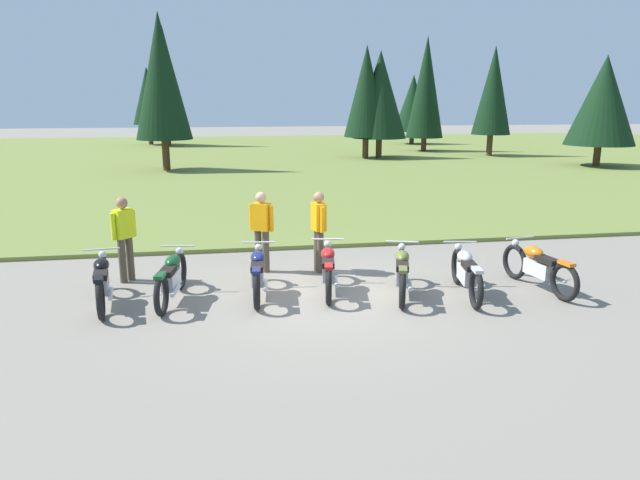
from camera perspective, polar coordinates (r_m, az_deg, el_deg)
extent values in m
plane|color=gray|center=(10.57, 0.54, -5.50)|extent=(140.00, 140.00, 0.00)
cube|color=olive|center=(35.43, -6.71, 7.99)|extent=(80.00, 44.00, 0.10)
cylinder|color=#47331E|center=(38.04, 16.38, 8.91)|extent=(0.36, 0.36, 1.41)
cone|color=black|center=(37.95, 16.73, 13.95)|extent=(2.36, 2.36, 5.29)
cylinder|color=#47331E|center=(33.86, 25.65, 7.44)|extent=(0.36, 0.36, 1.20)
cone|color=black|center=(33.74, 26.16, 12.26)|extent=(3.50, 3.50, 4.52)
cylinder|color=#47331E|center=(40.59, 10.19, 9.21)|extent=(0.36, 0.36, 1.01)
cone|color=black|center=(40.49, 10.42, 14.60)|extent=(2.50, 2.50, 6.62)
cylinder|color=#47331E|center=(47.14, 9.03, 9.89)|extent=(0.36, 0.36, 1.09)
cone|color=black|center=(47.05, 9.16, 13.19)|extent=(2.90, 2.90, 4.34)
cylinder|color=#47331E|center=(47.83, -16.38, 9.90)|extent=(0.36, 0.36, 1.65)
cone|color=black|center=(47.76, -16.63, 13.49)|extent=(2.46, 2.46, 4.35)
cylinder|color=#47331E|center=(35.09, 4.50, 9.02)|extent=(0.36, 0.36, 1.36)
cone|color=black|center=(34.98, 4.61, 14.41)|extent=(2.59, 2.59, 5.25)
cylinder|color=#47331E|center=(45.99, -14.73, 9.78)|extent=(0.36, 0.36, 1.49)
cone|color=black|center=(45.94, -15.07, 15.27)|extent=(3.05, 3.05, 7.35)
cylinder|color=#47331E|center=(29.73, -14.95, 8.03)|extent=(0.36, 0.36, 1.61)
cone|color=black|center=(29.64, -15.41, 15.31)|extent=(2.71, 2.71, 5.95)
cylinder|color=#47331E|center=(35.36, 5.82, 8.95)|extent=(0.36, 0.36, 1.27)
cone|color=black|center=(35.25, 5.94, 14.07)|extent=(3.22, 3.22, 5.05)
torus|color=black|center=(11.32, -20.52, -3.24)|extent=(0.20, 0.71, 0.70)
torus|color=black|center=(9.98, -20.85, -5.48)|extent=(0.20, 0.71, 0.70)
cube|color=silver|center=(10.64, -20.70, -4.03)|extent=(0.29, 0.66, 0.28)
ellipsoid|color=black|center=(10.73, -20.78, -2.32)|extent=(0.32, 0.51, 0.22)
cube|color=black|center=(10.36, -20.85, -3.23)|extent=(0.29, 0.51, 0.10)
cube|color=black|center=(9.88, -21.02, -3.61)|extent=(0.18, 0.34, 0.06)
cylinder|color=silver|center=(11.09, -20.76, -0.86)|extent=(0.62, 0.12, 0.03)
sphere|color=silver|center=(11.24, -20.68, -1.35)|extent=(0.14, 0.14, 0.14)
cylinder|color=silver|center=(10.37, -19.95, -4.99)|extent=(0.15, 0.55, 0.07)
torus|color=black|center=(11.15, -13.61, -2.99)|extent=(0.21, 0.71, 0.70)
torus|color=black|center=(9.86, -15.38, -5.30)|extent=(0.21, 0.71, 0.70)
cube|color=silver|center=(10.49, -14.46, -3.81)|extent=(0.30, 0.66, 0.28)
ellipsoid|color=#144C23|center=(10.58, -14.32, -2.07)|extent=(0.33, 0.51, 0.22)
cube|color=black|center=(10.22, -14.82, -3.00)|extent=(0.29, 0.51, 0.10)
cube|color=#144C23|center=(9.76, -15.51, -3.41)|extent=(0.19, 0.34, 0.06)
cylinder|color=silver|center=(10.93, -13.87, -0.57)|extent=(0.62, 0.13, 0.03)
sphere|color=silver|center=(11.07, -13.70, -1.07)|extent=(0.14, 0.14, 0.14)
cylinder|color=silver|center=(10.21, -14.05, -4.86)|extent=(0.15, 0.55, 0.07)
torus|color=black|center=(11.17, -6.05, -2.64)|extent=(0.16, 0.71, 0.70)
torus|color=black|center=(9.84, -6.27, -4.91)|extent=(0.16, 0.71, 0.70)
cube|color=silver|center=(10.49, -6.16, -3.44)|extent=(0.26, 0.66, 0.28)
ellipsoid|color=navy|center=(10.59, -6.17, -1.71)|extent=(0.30, 0.50, 0.22)
cube|color=black|center=(10.22, -6.22, -2.62)|extent=(0.26, 0.50, 0.10)
cube|color=navy|center=(9.74, -6.32, -3.02)|extent=(0.17, 0.33, 0.06)
cylinder|color=silver|center=(10.95, -6.13, -0.22)|extent=(0.62, 0.09, 0.03)
sphere|color=silver|center=(11.09, -6.09, -0.72)|extent=(0.14, 0.14, 0.14)
cylinder|color=silver|center=(10.23, -5.40, -4.46)|extent=(0.12, 0.55, 0.07)
torus|color=black|center=(11.36, 0.74, -2.30)|extent=(0.21, 0.71, 0.70)
torus|color=black|center=(10.02, 0.85, -4.49)|extent=(0.21, 0.71, 0.70)
cube|color=silver|center=(10.67, 0.79, -3.07)|extent=(0.30, 0.66, 0.28)
ellipsoid|color=#AD1919|center=(10.77, 0.78, -1.37)|extent=(0.34, 0.52, 0.22)
cube|color=black|center=(10.40, 0.81, -2.25)|extent=(0.30, 0.51, 0.10)
cube|color=#AD1919|center=(9.92, 0.86, -2.62)|extent=(0.19, 0.34, 0.06)
cylinder|color=silver|center=(11.13, 0.75, 0.09)|extent=(0.62, 0.13, 0.03)
sphere|color=silver|center=(11.28, 0.74, -0.41)|extent=(0.14, 0.14, 0.14)
cylinder|color=silver|center=(10.42, 1.59, -4.07)|extent=(0.16, 0.55, 0.07)
torus|color=black|center=(11.26, 8.02, -2.57)|extent=(0.29, 0.70, 0.70)
torus|color=black|center=(9.92, 8.13, -4.81)|extent=(0.29, 0.70, 0.70)
cube|color=silver|center=(10.57, 8.08, -3.36)|extent=(0.37, 0.67, 0.28)
ellipsoid|color=brown|center=(10.67, 8.11, -1.64)|extent=(0.39, 0.53, 0.22)
cube|color=black|center=(10.30, 8.14, -2.55)|extent=(0.35, 0.52, 0.10)
cube|color=brown|center=(9.82, 8.19, -2.93)|extent=(0.23, 0.35, 0.06)
cylinder|color=silver|center=(11.03, 8.11, -0.17)|extent=(0.60, 0.21, 0.03)
sphere|color=silver|center=(11.18, 8.08, -0.67)|extent=(0.14, 0.14, 0.14)
cylinder|color=silver|center=(10.32, 8.86, -4.40)|extent=(0.22, 0.55, 0.07)
torus|color=black|center=(11.46, 13.41, -2.53)|extent=(0.22, 0.71, 0.70)
torus|color=black|center=(10.16, 15.15, -4.71)|extent=(0.22, 0.71, 0.70)
cube|color=silver|center=(10.79, 14.24, -3.30)|extent=(0.31, 0.66, 0.28)
ellipsoid|color=#B7B7BC|center=(10.89, 14.10, -1.62)|extent=(0.34, 0.52, 0.22)
cube|color=black|center=(10.53, 14.59, -2.50)|extent=(0.30, 0.51, 0.10)
cube|color=#B7B7BC|center=(10.06, 15.26, -2.88)|extent=(0.19, 0.34, 0.06)
cylinder|color=silver|center=(11.24, 13.66, -0.17)|extent=(0.62, 0.14, 0.03)
sphere|color=silver|center=(11.38, 13.49, -0.66)|extent=(0.14, 0.14, 0.14)
cylinder|color=silver|center=(10.58, 15.33, -4.28)|extent=(0.16, 0.55, 0.07)
torus|color=black|center=(12.10, 18.65, -2.03)|extent=(0.21, 0.71, 0.70)
torus|color=black|center=(11.07, 23.00, -3.84)|extent=(0.21, 0.71, 0.70)
cube|color=silver|center=(11.56, 20.75, -2.66)|extent=(0.30, 0.66, 0.28)
ellipsoid|color=orange|center=(11.62, 20.31, -1.10)|extent=(0.33, 0.52, 0.22)
cube|color=black|center=(11.34, 21.53, -1.88)|extent=(0.29, 0.51, 0.10)
cube|color=orange|center=(10.98, 23.16, -2.14)|extent=(0.19, 0.34, 0.06)
cylinder|color=silver|center=(11.90, 19.13, 0.21)|extent=(0.62, 0.13, 0.03)
sphere|color=silver|center=(12.02, 18.73, -0.26)|extent=(0.14, 0.14, 0.14)
cylinder|color=silver|center=(11.46, 22.19, -3.45)|extent=(0.16, 0.55, 0.07)
cylinder|color=#4C4233|center=(11.83, -18.92, -1.95)|extent=(0.14, 0.14, 0.88)
cylinder|color=#4C4233|center=(11.93, -18.22, -1.76)|extent=(0.14, 0.14, 0.88)
cube|color=#D8EA19|center=(11.72, -18.83, 1.54)|extent=(0.41, 0.41, 0.56)
sphere|color=#9E7051|center=(11.65, -18.98, 3.47)|extent=(0.22, 0.22, 0.22)
cylinder|color=#D8EA19|center=(11.59, -19.73, 1.24)|extent=(0.09, 0.09, 0.52)
cylinder|color=#D8EA19|center=(11.85, -17.93, 1.64)|extent=(0.09, 0.09, 0.52)
cylinder|color=#4C4233|center=(12.00, -0.28, -0.98)|extent=(0.14, 0.14, 0.88)
cylinder|color=#4C4233|center=(11.84, 0.01, -1.18)|extent=(0.14, 0.14, 0.88)
cube|color=orange|center=(11.76, -0.13, 2.32)|extent=(0.28, 0.39, 0.56)
sphere|color=#9E7051|center=(11.68, -0.14, 4.24)|extent=(0.22, 0.22, 0.22)
cylinder|color=orange|center=(11.97, -0.51, 2.42)|extent=(0.09, 0.09, 0.52)
cylinder|color=orange|center=(11.55, 0.25, 2.01)|extent=(0.09, 0.09, 0.52)
cylinder|color=#4C4233|center=(11.92, -5.35, -1.13)|extent=(0.14, 0.14, 0.88)
cylinder|color=#4C4233|center=(12.01, -6.11, -1.04)|extent=(0.14, 0.14, 0.88)
cube|color=orange|center=(11.81, -5.81, 2.29)|extent=(0.42, 0.38, 0.56)
sphere|color=tan|center=(11.73, -5.86, 4.21)|extent=(0.22, 0.22, 0.22)
cylinder|color=orange|center=(11.70, -4.82, 2.11)|extent=(0.09, 0.09, 0.52)
cylinder|color=orange|center=(11.92, -6.78, 2.28)|extent=(0.09, 0.09, 0.52)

